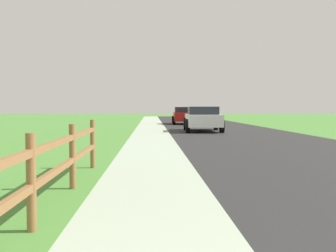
# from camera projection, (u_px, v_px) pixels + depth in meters

# --- Properties ---
(ground_plane) EXTENTS (120.00, 120.00, 0.00)m
(ground_plane) POSITION_uv_depth(u_px,v_px,m) (166.00, 129.00, 25.31)
(ground_plane) COLOR #4B8636
(road_asphalt) EXTENTS (7.00, 66.00, 0.01)m
(road_asphalt) POSITION_uv_depth(u_px,v_px,m) (215.00, 127.00, 27.46)
(road_asphalt) COLOR #292929
(road_asphalt) RESTS_ON ground
(curb_concrete) EXTENTS (6.00, 66.00, 0.01)m
(curb_concrete) POSITION_uv_depth(u_px,v_px,m) (122.00, 128.00, 27.17)
(curb_concrete) COLOR #A7B69E
(curb_concrete) RESTS_ON ground
(grass_verge) EXTENTS (5.00, 66.00, 0.00)m
(grass_verge) POSITION_uv_depth(u_px,v_px,m) (100.00, 128.00, 27.11)
(grass_verge) COLOR #4B8636
(grass_verge) RESTS_ON ground
(rail_fence) EXTENTS (0.11, 9.43, 1.12)m
(rail_fence) POSITION_uv_depth(u_px,v_px,m) (31.00, 175.00, 4.41)
(rail_fence) COLOR olive
(rail_fence) RESTS_ON ground
(parked_suv_white) EXTENTS (2.26, 4.54, 1.44)m
(parked_suv_white) POSITION_uv_depth(u_px,v_px,m) (203.00, 118.00, 23.08)
(parked_suv_white) COLOR white
(parked_suv_white) RESTS_ON ground
(parked_car_red) EXTENTS (2.11, 4.41, 1.43)m
(parked_car_red) POSITION_uv_depth(u_px,v_px,m) (184.00, 115.00, 33.03)
(parked_car_red) COLOR maroon
(parked_car_red) RESTS_ON ground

